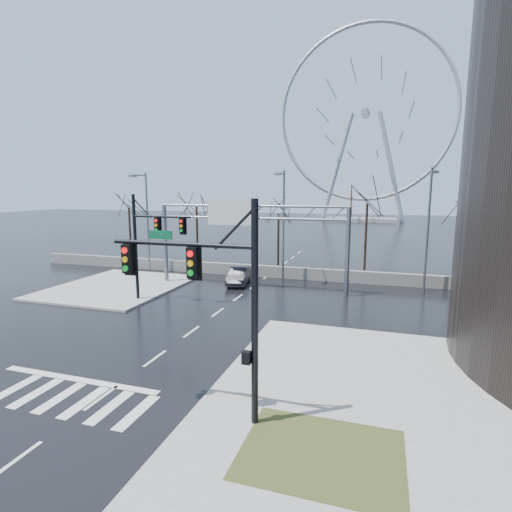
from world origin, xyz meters
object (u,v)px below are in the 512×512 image
at_px(sign_gantry, 246,228).
at_px(car, 239,276).
at_px(signal_mast_far, 148,238).
at_px(ferris_wheel, 365,121).
at_px(signal_mast_near, 217,290).

xyz_separation_m(sign_gantry, car, (-1.16, 1.45, -4.44)).
distance_m(signal_mast_far, ferris_wheel, 89.30).
distance_m(signal_mast_near, car, 21.91).
height_order(signal_mast_near, signal_mast_far, same).
height_order(signal_mast_far, sign_gantry, signal_mast_far).
xyz_separation_m(signal_mast_near, signal_mast_far, (-11.01, 13.00, -0.04)).
bearing_deg(signal_mast_near, ferris_wheel, 90.08).
bearing_deg(signal_mast_far, sign_gantry, 47.53).
bearing_deg(ferris_wheel, car, -94.75).
bearing_deg(signal_mast_near, sign_gantry, 106.19).
distance_m(signal_mast_far, car, 9.54).
bearing_deg(car, ferris_wheel, 75.82).
height_order(signal_mast_near, car, signal_mast_near).
bearing_deg(signal_mast_far, signal_mast_near, -49.74).
relative_size(signal_mast_far, sign_gantry, 0.49).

